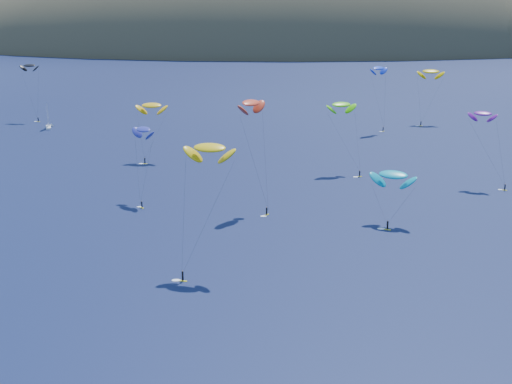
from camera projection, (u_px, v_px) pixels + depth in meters
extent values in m
ellipsoid|color=#3D3526|center=(287.00, 57.00, 620.90)|extent=(600.00, 300.00, 210.00)
ellipsoid|color=#3D3526|center=(110.00, 48.00, 646.57)|extent=(340.00, 240.00, 120.00)
ellipsoid|color=#3D3526|center=(477.00, 56.00, 602.31)|extent=(320.00, 220.00, 156.00)
cube|color=silver|center=(48.00, 127.00, 264.81)|extent=(3.42, 6.74, 0.78)
cylinder|color=silver|center=(48.00, 115.00, 263.91)|extent=(0.12, 0.12, 9.12)
cube|color=gold|center=(145.00, 164.00, 214.11)|extent=(1.49, 0.54, 0.08)
cylinder|color=black|center=(145.00, 161.00, 213.85)|extent=(0.34, 0.34, 1.57)
sphere|color=#8C6047|center=(145.00, 158.00, 213.59)|extent=(0.26, 0.26, 0.26)
ellipsoid|color=#F0B30D|center=(152.00, 105.00, 216.07)|extent=(9.58, 5.04, 5.17)
cube|color=gold|center=(183.00, 281.00, 131.26)|extent=(1.63, 0.81, 0.09)
cylinder|color=black|center=(183.00, 276.00, 130.98)|extent=(0.37, 0.37, 1.68)
sphere|color=#8C6047|center=(182.00, 271.00, 130.70)|extent=(0.28, 0.28, 0.28)
ellipsoid|color=#DFB90D|center=(210.00, 148.00, 133.11)|extent=(10.28, 6.52, 5.31)
cube|color=gold|center=(359.00, 177.00, 200.24)|extent=(1.53, 0.82, 0.08)
cylinder|color=black|center=(360.00, 173.00, 199.98)|extent=(0.34, 0.34, 1.57)
sphere|color=#8C6047|center=(360.00, 170.00, 199.72)|extent=(0.26, 0.26, 0.26)
ellipsoid|color=#54DC0C|center=(341.00, 105.00, 202.89)|extent=(9.36, 6.25, 4.79)
cube|color=gold|center=(383.00, 131.00, 259.68)|extent=(1.28, 1.10, 0.07)
cylinder|color=black|center=(383.00, 129.00, 259.44)|extent=(0.31, 0.31, 1.41)
sphere|color=#8C6047|center=(383.00, 127.00, 259.21)|extent=(0.24, 0.24, 0.24)
ellipsoid|color=#112FC3|center=(379.00, 68.00, 255.55)|extent=(8.51, 7.70, 4.40)
cube|color=gold|center=(387.00, 230.00, 158.06)|extent=(1.68, 1.12, 0.09)
cylinder|color=black|center=(388.00, 225.00, 157.77)|extent=(0.38, 0.38, 1.74)
sphere|color=#8C6047|center=(388.00, 221.00, 157.48)|extent=(0.29, 0.29, 0.29)
ellipsoid|color=#0294AC|center=(393.00, 175.00, 160.66)|extent=(11.16, 8.53, 5.65)
cube|color=gold|center=(505.00, 190.00, 187.46)|extent=(1.39, 0.89, 0.07)
cylinder|color=black|center=(505.00, 187.00, 187.22)|extent=(0.32, 0.32, 1.44)
sphere|color=#8C6047|center=(505.00, 184.00, 186.98)|extent=(0.24, 0.24, 0.24)
ellipsoid|color=#5F0F83|center=(483.00, 113.00, 188.99)|extent=(7.97, 5.92, 4.04)
cube|color=gold|center=(267.00, 215.00, 167.89)|extent=(1.26, 1.46, 0.08)
cylinder|color=black|center=(267.00, 211.00, 167.62)|extent=(0.35, 0.35, 1.61)
sphere|color=#8C6047|center=(267.00, 207.00, 167.35)|extent=(0.27, 0.27, 0.27)
ellipsoid|color=red|center=(251.00, 103.00, 167.73)|extent=(8.71, 9.60, 4.98)
cube|color=gold|center=(142.00, 208.00, 173.03)|extent=(1.21, 1.25, 0.07)
cylinder|color=black|center=(142.00, 205.00, 172.79)|extent=(0.32, 0.32, 1.44)
sphere|color=#8C6047|center=(142.00, 201.00, 172.55)|extent=(0.24, 0.24, 0.24)
ellipsoid|color=navy|center=(143.00, 129.00, 176.60)|extent=(7.89, 8.03, 4.29)
cube|color=gold|center=(421.00, 126.00, 268.92)|extent=(1.54, 0.67, 0.08)
cylinder|color=black|center=(421.00, 123.00, 268.66)|extent=(0.35, 0.35, 1.59)
sphere|color=#8C6047|center=(421.00, 121.00, 268.39)|extent=(0.27, 0.27, 0.27)
ellipsoid|color=#C8A500|center=(431.00, 71.00, 271.88)|extent=(10.39, 6.11, 5.45)
cube|color=gold|center=(38.00, 122.00, 277.07)|extent=(1.42, 0.59, 0.08)
cylinder|color=black|center=(38.00, 119.00, 276.82)|extent=(0.32, 0.32, 1.47)
sphere|color=#8C6047|center=(38.00, 117.00, 276.57)|extent=(0.25, 0.25, 0.25)
ellipsoid|color=black|center=(29.00, 65.00, 276.47)|extent=(7.71, 4.40, 4.07)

